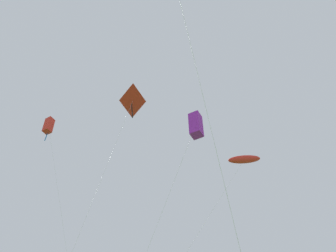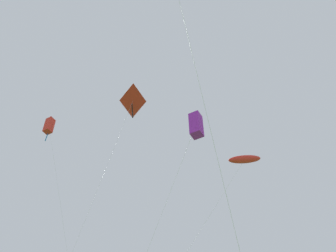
# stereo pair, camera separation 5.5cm
# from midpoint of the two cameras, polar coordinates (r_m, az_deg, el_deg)

# --- Properties ---
(kite_flying_1) EXTENTS (11.41, 4.97, 18.45)m
(kite_flying_1) POSITION_cam_midpoint_polar(r_m,az_deg,el_deg) (31.21, 4.26, 0.12)
(kite_flying_1) COLOR silver
(kite_flying_1) RESTS_ON ground
(kite_flying_2) EXTENTS (6.82, 11.59, 15.65)m
(kite_flying_2) POSITION_cam_midpoint_polar(r_m,az_deg,el_deg) (32.70, 11.63, -5.07)
(kite_flying_2) COLOR silver
(kite_flying_2) RESTS_ON ground
(kite_flying_3) EXTENTS (3.61, 12.08, 22.29)m
(kite_flying_3) POSITION_cam_midpoint_polar(r_m,az_deg,el_deg) (35.97, -5.55, 3.73)
(kite_flying_3) COLOR silver
(kite_flying_3) RESTS_ON ground
(kite_flying_7) EXTENTS (10.72, 2.34, 25.31)m
(kite_flying_7) POSITION_cam_midpoint_polar(r_m,az_deg,el_deg) (47.50, -17.95, 0.03)
(kite_flying_7) COLOR silver
(kite_flying_7) RESTS_ON ground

